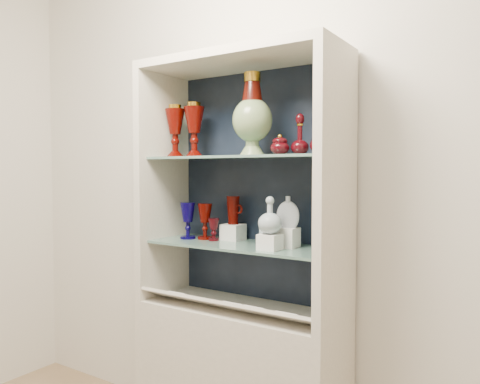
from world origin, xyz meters
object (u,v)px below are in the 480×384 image
Objects in this scene: cameo_medallion at (336,214)px; clear_round_decanter at (270,216)px; ruby_decanter_a at (300,132)px; ruby_decanter_b at (321,129)px; pedestal_lamp_left at (175,131)px; ruby_goblet_tall at (205,221)px; ruby_pitcher at (233,210)px; flat_flask at (288,211)px; enamel_urn at (252,114)px; cobalt_goblet at (188,220)px; lidded_bowl at (280,144)px; ruby_goblet_small at (214,229)px; pedestal_lamp_right at (194,130)px; clear_square_bottle at (266,232)px.

clear_round_decanter is at bearing -127.20° from cameo_medallion.
ruby_decanter_a is 0.11m from ruby_decanter_b.
ruby_decanter_b is (0.81, 0.00, -0.03)m from pedestal_lamp_left.
ruby_goblet_tall is 1.29× the size of ruby_pitcher.
clear_round_decanter is (0.44, -0.10, 0.06)m from ruby_goblet_tall.
ruby_decanter_a reaches higher than flat_flask.
enamel_urn reaches higher than cobalt_goblet.
ruby_pitcher is (-0.33, 0.11, -0.32)m from lidded_bowl.
ruby_goblet_small is 0.14m from ruby_pitcher.
cameo_medallion is (0.25, 0.16, 0.01)m from clear_round_decanter.
pedestal_lamp_right is at bearing 24.51° from cobalt_goblet.
ruby_decanter_a is (0.70, 0.02, -0.03)m from pedestal_lamp_left.
clear_round_decanter reaches higher than cameo_medallion.
cameo_medallion is at bearing 7.39° from ruby_goblet_small.
lidded_bowl is 0.60× the size of clear_round_decanter.
cobalt_goblet is 0.78m from cameo_medallion.
cobalt_goblet is at bearing -173.85° from ruby_goblet_small.
pedestal_lamp_right reaches higher than ruby_decanter_a.
ruby_pitcher reaches higher than clear_square_bottle.
ruby_decanter_a is 0.10m from lidded_bowl.
pedestal_lamp_left is 1.24× the size of ruby_decanter_b.
ruby_goblet_small is 0.70× the size of clear_round_decanter.
ruby_goblet_small is at bearing -15.08° from ruby_goblet_tall.
pedestal_lamp_left is 0.73m from clear_square_bottle.
ruby_pitcher is 0.55m from cameo_medallion.
ruby_decanter_b reaches higher than cobalt_goblet.
ruby_goblet_tall is at bearing 172.56° from lidded_bowl.
flat_flask is at bearing 72.03° from clear_round_decanter.
pedestal_lamp_left reaches higher than ruby_goblet_tall.
pedestal_lamp_right is 0.47m from ruby_goblet_tall.
clear_round_decanter is (0.49, -0.08, -0.41)m from pedestal_lamp_right.
clear_square_bottle reaches higher than ruby_goblet_small.
ruby_decanter_b is at bearing -87.40° from cameo_medallion.
cameo_medallion is (0.74, 0.08, -0.40)m from pedestal_lamp_right.
pedestal_lamp_left is at bearing -164.62° from ruby_goblet_tall.
clear_round_decanter is (0.52, -0.07, 0.06)m from cobalt_goblet.
ruby_decanter_b is (0.70, -0.02, -0.03)m from pedestal_lamp_right.
lidded_bowl is at bearing -131.73° from cameo_medallion.
ruby_decanter_b is 0.65m from ruby_pitcher.
ruby_goblet_small is at bearing 167.26° from clear_round_decanter.
ruby_decanter_a reaches higher than clear_square_bottle.
lidded_bowl reaches higher than clear_round_decanter.
ruby_decanter_a reaches higher than cameo_medallion.
clear_round_decanter is (0.06, -0.07, 0.08)m from clear_square_bottle.
ruby_decanter_b is at bearing -3.84° from ruby_goblet_tall.
flat_flask is at bearing 4.06° from cobalt_goblet.
enamel_urn is 2.52× the size of flat_flask.
pedestal_lamp_left is 2.41× the size of ruby_goblet_small.
clear_round_decanter is at bearing -122.71° from lidded_bowl.
pedestal_lamp_left is at bearing -179.99° from ruby_decanter_b.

